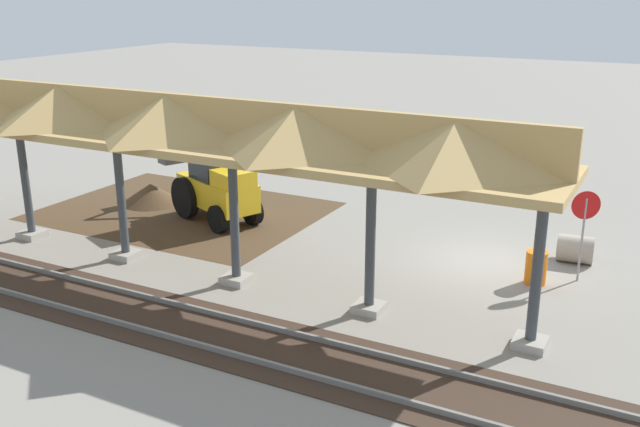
{
  "coord_description": "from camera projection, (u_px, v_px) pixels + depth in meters",
  "views": [
    {
      "loc": [
        -4.58,
        19.04,
        7.55
      ],
      "look_at": [
        3.98,
        2.64,
        1.6
      ],
      "focal_mm": 40.0,
      "sensor_mm": 36.0,
      "label": 1
    }
  ],
  "objects": [
    {
      "name": "stop_sign",
      "position": [
        585.0,
        217.0,
        18.52
      ],
      "size": [
        0.68,
        0.39,
        2.49
      ],
      "color": "gray",
      "rests_on": "ground"
    },
    {
      "name": "dirt_work_zone",
      "position": [
        184.0,
        211.0,
        24.94
      ],
      "size": [
        9.33,
        7.0,
        0.01
      ],
      "primitive_type": "cube",
      "color": "#4C3823",
      "rests_on": "ground"
    },
    {
      "name": "traffic_barrel",
      "position": [
        536.0,
        268.0,
        18.76
      ],
      "size": [
        0.56,
        0.56,
        0.9
      ],
      "primitive_type": "cylinder",
      "color": "orange",
      "rests_on": "ground"
    },
    {
      "name": "dirt_mound",
      "position": [
        151.0,
        203.0,
        25.89
      ],
      "size": [
        4.36,
        4.36,
        1.42
      ],
      "primitive_type": "cone",
      "color": "#4C3823",
      "rests_on": "ground"
    },
    {
      "name": "rail_tracks",
      "position": [
        390.0,
        378.0,
        14.27
      ],
      "size": [
        60.0,
        2.58,
        0.15
      ],
      "color": "slate",
      "rests_on": "ground"
    },
    {
      "name": "backhoe",
      "position": [
        215.0,
        183.0,
        23.71
      ],
      "size": [
        5.08,
        3.11,
        2.82
      ],
      "color": "yellow",
      "rests_on": "ground"
    },
    {
      "name": "concrete_pipe",
      "position": [
        575.0,
        249.0,
        20.25
      ],
      "size": [
        1.04,
        0.86,
        0.77
      ],
      "color": "#9E9384",
      "rests_on": "ground"
    },
    {
      "name": "ground_plane",
      "position": [
        486.0,
        261.0,
        20.4
      ],
      "size": [
        120.0,
        120.0,
        0.0
      ],
      "primitive_type": "plane",
      "color": "gray"
    },
    {
      "name": "platform_canopy",
      "position": [
        170.0,
        121.0,
        18.53
      ],
      "size": [
        20.4,
        3.2,
        4.9
      ],
      "color": "#9E998E",
      "rests_on": "ground"
    }
  ]
}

